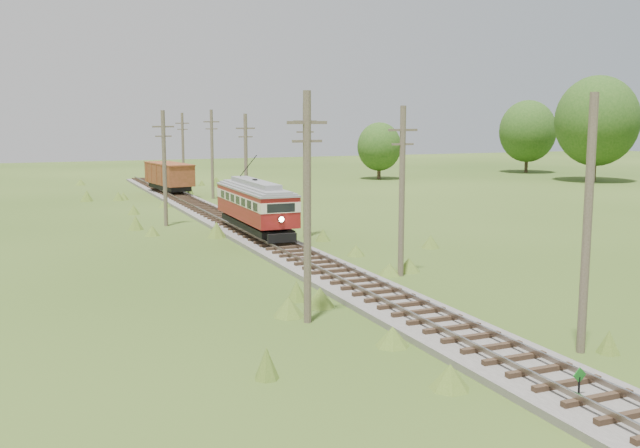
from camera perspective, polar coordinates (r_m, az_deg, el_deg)
name	(u,v)px	position (r m, az deg, el deg)	size (l,w,h in m)	color
ground	(625,424)	(21.00, 23.21, -14.48)	(260.00, 260.00, 0.00)	#294615
railbed_main	(247,231)	(49.96, -5.85, -0.58)	(3.60, 96.00, 0.57)	#605B54
switch_marker	(579,383)	(21.63, 20.03, -11.83)	(0.45, 0.06, 1.08)	black
streetcar	(255,203)	(47.80, -5.21, 1.71)	(2.76, 11.13, 5.06)	black
gondola	(169,175)	(76.93, -11.98, 3.83)	(3.88, 8.82, 2.83)	black
gravel_pile	(235,204)	(63.52, -6.82, 1.64)	(3.27, 3.46, 1.19)	gray
utility_pole_r_1	(587,226)	(25.42, 20.60, -0.12)	(0.30, 0.30, 8.80)	brown
utility_pole_r_2	(402,190)	(36.02, 6.57, 2.74)	(1.60, 0.30, 8.60)	brown
utility_pole_r_3	(305,169)	(47.69, -1.19, 4.40)	(1.60, 0.30, 9.00)	brown
utility_pole_r_4	(246,163)	(59.91, -5.95, 4.87)	(1.60, 0.30, 8.40)	brown
utility_pole_r_5	(212,153)	(72.52, -8.63, 5.62)	(1.60, 0.30, 8.90)	brown
utility_pole_r_6	(183,149)	(85.14, -10.91, 5.88)	(1.60, 0.30, 8.70)	brown
utility_pole_l_a	(307,206)	(27.38, -1.02, 1.46)	(1.60, 0.30, 9.00)	brown
utility_pole_l_b	(164,167)	(54.26, -12.34, 4.47)	(1.60, 0.30, 8.60)	brown
tree_right_4	(597,121)	(98.66, 21.27, 7.69)	(10.50, 10.50, 13.53)	#38281C
tree_right_5	(528,131)	(112.03, 16.27, 7.14)	(8.40, 8.40, 10.82)	#38281C
tree_mid_b	(379,147)	(96.12, 4.76, 6.18)	(5.88, 5.88, 7.57)	#38281C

